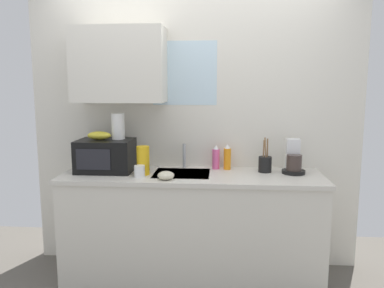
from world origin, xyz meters
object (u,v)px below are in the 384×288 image
microwave (106,156)px  cereal_canister (143,160)px  paper_towel_roll (118,126)px  utensil_crock (265,164)px  dish_soap_bottle_orange (227,158)px  dish_soap_bottle_pink (216,158)px  banana_bunch (99,135)px  small_bowl (166,175)px  mug_white (140,171)px  coffee_maker (293,160)px

microwave → cereal_canister: (0.34, -0.10, -0.02)m
paper_towel_roll → utensil_crock: bearing=0.9°
dish_soap_bottle_orange → utensil_crock: size_ratio=0.74×
microwave → dish_soap_bottle_pink: size_ratio=2.21×
cereal_canister → dish_soap_bottle_pink: bearing=24.1°
banana_bunch → small_bowl: banana_bunch is taller
microwave → dish_soap_bottle_pink: 0.94m
dish_soap_bottle_orange → cereal_canister: bearing=-160.1°
dish_soap_bottle_pink → mug_white: 0.70m
coffee_maker → mug_white: size_ratio=2.95×
dish_soap_bottle_pink → small_bowl: dish_soap_bottle_pink is taller
dish_soap_bottle_orange → utensil_crock: bearing=-14.0°
dish_soap_bottle_pink → paper_towel_roll: bearing=-172.2°
banana_bunch → mug_white: banana_bunch is taller
microwave → dish_soap_bottle_orange: (1.03, 0.15, -0.03)m
microwave → banana_bunch: banana_bunch is taller
small_bowl → dish_soap_bottle_pink: bearing=47.4°
dish_soap_bottle_orange → small_bowl: (-0.48, -0.40, -0.07)m
dish_soap_bottle_orange → small_bowl: bearing=-140.2°
dish_soap_bottle_pink → utensil_crock: size_ratio=0.71×
utensil_crock → mug_white: bearing=-165.6°
microwave → mug_white: size_ratio=4.84×
banana_bunch → dish_soap_bottle_pink: (0.98, 0.16, -0.21)m
dish_soap_bottle_orange → mug_white: size_ratio=2.31×
cereal_canister → coffee_maker: bearing=7.3°
banana_bunch → dish_soap_bottle_pink: bearing=9.5°
cereal_canister → utensil_crock: 1.02m
utensil_crock → banana_bunch: bearing=-177.1°
microwave → cereal_canister: microwave is taller
banana_bunch → dish_soap_bottle_orange: 1.11m
dish_soap_bottle_pink → small_bowl: size_ratio=1.60×
banana_bunch → mug_white: bearing=-26.7°
banana_bunch → coffee_maker: banana_bunch is taller
small_bowl → microwave: bearing=155.7°
cereal_canister → microwave: bearing=163.9°
cereal_canister → mug_white: size_ratio=2.47×
dish_soap_bottle_pink → mug_white: bearing=-149.5°
utensil_crock → dish_soap_bottle_orange: bearing=166.0°
cereal_canister → utensil_crock: size_ratio=0.79×
coffee_maker → small_bowl: (-1.02, -0.31, -0.07)m
banana_bunch → cereal_canister: size_ratio=0.85×
microwave → mug_white: 0.39m
cereal_canister → mug_white: cereal_canister is taller
paper_towel_roll → coffee_maker: size_ratio=0.79×
coffee_maker → dish_soap_bottle_pink: coffee_maker is taller
utensil_crock → small_bowl: 0.86m
mug_white → coffee_maker: bearing=11.3°
cereal_canister → paper_towel_roll: bearing=148.0°
small_bowl → banana_bunch: bearing=157.3°
dish_soap_bottle_pink → cereal_canister: (-0.59, -0.26, 0.02)m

